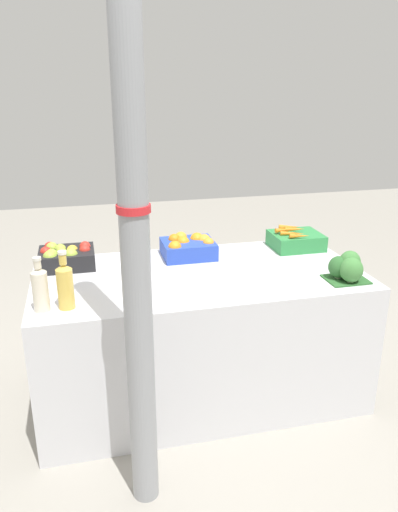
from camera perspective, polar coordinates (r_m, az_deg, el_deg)
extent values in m
plane|color=gray|center=(3.17, 0.00, -15.05)|extent=(10.00, 10.00, 0.00)
cube|color=silver|center=(2.97, 0.00, -8.89)|extent=(1.83, 0.92, 0.77)
cylinder|color=gray|center=(1.90, -7.40, 2.91)|extent=(0.12, 0.12, 2.53)
cylinder|color=red|center=(1.87, -7.51, 5.42)|extent=(0.13, 0.13, 0.03)
cube|color=black|center=(2.99, -14.85, -0.25)|extent=(0.31, 0.27, 0.10)
sphere|color=#9EBC42|center=(2.93, -16.47, 0.11)|extent=(0.07, 0.07, 0.07)
sphere|color=gold|center=(2.99, -14.27, 0.58)|extent=(0.07, 0.07, 0.07)
sphere|color=red|center=(3.01, -12.89, 1.03)|extent=(0.07, 0.07, 0.07)
sphere|color=red|center=(3.07, -16.68, 0.99)|extent=(0.06, 0.06, 0.06)
sphere|color=#9EBC42|center=(2.90, -14.43, 0.08)|extent=(0.08, 0.08, 0.08)
sphere|color=#9EBC42|center=(3.02, -15.57, 0.70)|extent=(0.07, 0.07, 0.07)
sphere|color=#9EBC42|center=(2.98, -15.45, 0.41)|extent=(0.06, 0.06, 0.06)
sphere|color=#9EBC42|center=(2.91, -16.67, -0.15)|extent=(0.08, 0.08, 0.08)
sphere|color=red|center=(2.95, -12.92, 0.64)|extent=(0.06, 0.06, 0.06)
sphere|color=#9EBC42|center=(3.05, -16.46, 0.88)|extent=(0.07, 0.07, 0.07)
sphere|color=red|center=(2.98, -17.11, 0.42)|extent=(0.06, 0.06, 0.06)
cube|color=#2847B7|center=(3.05, -1.23, 0.82)|extent=(0.31, 0.27, 0.10)
sphere|color=orange|center=(3.03, -1.84, 1.52)|extent=(0.08, 0.08, 0.08)
sphere|color=orange|center=(3.08, 0.59, 1.74)|extent=(0.09, 0.09, 0.09)
sphere|color=orange|center=(3.10, -2.08, 2.08)|extent=(0.08, 0.08, 0.08)
sphere|color=orange|center=(3.09, -0.23, 1.90)|extent=(0.09, 0.09, 0.09)
sphere|color=orange|center=(2.94, -2.78, 0.98)|extent=(0.08, 0.08, 0.08)
sphere|color=orange|center=(3.07, -2.83, 1.86)|extent=(0.08, 0.08, 0.08)
sphere|color=orange|center=(3.01, 1.10, 1.47)|extent=(0.07, 0.07, 0.07)
cube|color=#2D8442|center=(3.26, 11.01, 1.74)|extent=(0.31, 0.27, 0.10)
cone|color=orange|center=(3.32, 10.32, 3.30)|extent=(0.14, 0.06, 0.03)
cone|color=orange|center=(3.14, 11.40, 2.27)|extent=(0.13, 0.06, 0.03)
cone|color=orange|center=(3.26, 10.90, 3.01)|extent=(0.13, 0.04, 0.03)
cone|color=orange|center=(3.23, 9.88, 2.96)|extent=(0.14, 0.04, 0.03)
cone|color=orange|center=(3.20, 10.62, 2.55)|extent=(0.15, 0.07, 0.03)
cone|color=orange|center=(3.32, 10.17, 3.22)|extent=(0.13, 0.06, 0.03)
cube|color=#2D602D|center=(2.82, 16.43, -2.58)|extent=(0.22, 0.18, 0.01)
ellipsoid|color=#427F3D|center=(2.76, 17.02, -1.53)|extent=(0.12, 0.12, 0.13)
cylinder|color=#B2C693|center=(2.78, 16.91, -2.61)|extent=(0.03, 0.03, 0.02)
ellipsoid|color=#427F3D|center=(2.80, 16.86, -0.68)|extent=(0.11, 0.11, 0.13)
cylinder|color=#B2C693|center=(2.83, 16.71, -2.17)|extent=(0.03, 0.03, 0.02)
ellipsoid|color=#2D602D|center=(2.79, 15.67, -1.21)|extent=(0.11, 0.11, 0.12)
cylinder|color=#B2C693|center=(2.81, 15.58, -2.19)|extent=(0.03, 0.03, 0.02)
cylinder|color=beige|center=(2.44, -17.66, -3.89)|extent=(0.08, 0.08, 0.19)
cone|color=beige|center=(2.40, -17.91, -1.57)|extent=(0.08, 0.08, 0.02)
cylinder|color=beige|center=(2.39, -17.99, -0.91)|extent=(0.03, 0.03, 0.04)
cylinder|color=silver|center=(2.38, -18.05, -0.30)|extent=(0.04, 0.04, 0.01)
cylinder|color=gold|center=(2.43, -15.01, -3.64)|extent=(0.08, 0.08, 0.20)
cone|color=gold|center=(2.39, -15.24, -1.20)|extent=(0.08, 0.08, 0.03)
cylinder|color=gold|center=(2.38, -15.32, -0.35)|extent=(0.04, 0.04, 0.05)
cylinder|color=silver|center=(2.37, -15.39, 0.38)|extent=(0.04, 0.04, 0.01)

